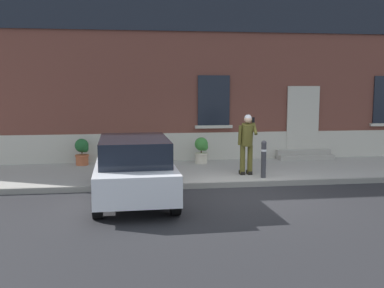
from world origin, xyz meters
The scene contains 11 objects.
ground_plane centered at (0.00, 0.00, 0.00)m, with size 80.00×80.00×0.00m, color #232326.
sidewalk centered at (0.00, 2.80, 0.07)m, with size 24.00×3.60×0.15m, color #99968E.
curb_edge centered at (0.00, 0.94, 0.07)m, with size 24.00×0.12×0.15m, color gray.
building_facade centered at (0.01, 5.29, 3.73)m, with size 24.00×1.52×7.50m.
entrance_stoop centered at (3.28, 4.33, 0.28)m, with size 1.95×0.64×0.32m.
hatchback_car_white centered at (-2.69, -0.08, 0.79)m, with size 1.88×4.11×1.50m.
bollard_near_person centered at (0.89, 1.35, 0.71)m, with size 0.15×0.15×1.04m.
person_on_phone centered at (0.53, 1.80, 1.15)m, with size 0.51×0.50×1.74m.
planter_terracotta centered at (-4.31, 4.10, 0.61)m, with size 0.44×0.44×0.86m.
planter_olive centered at (-2.37, 4.12, 0.61)m, with size 0.44×0.44×0.86m.
planter_cream centered at (-0.44, 3.94, 0.61)m, with size 0.44×0.44×0.86m.
Camera 1 is at (-2.76, -10.50, 2.68)m, focal length 41.83 mm.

